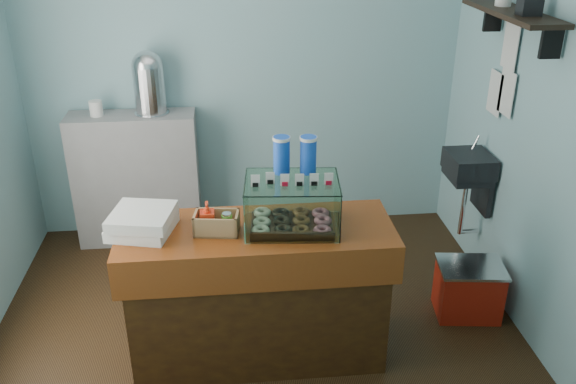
{
  "coord_description": "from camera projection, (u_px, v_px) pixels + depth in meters",
  "views": [
    {
      "loc": [
        -0.13,
        -3.34,
        2.61
      ],
      "look_at": [
        0.19,
        -0.15,
        1.07
      ],
      "focal_mm": 38.0,
      "sensor_mm": 36.0,
      "label": 1
    }
  ],
  "objects": [
    {
      "name": "red_cooler",
      "position": [
        468.0,
        289.0,
        4.19
      ],
      "size": [
        0.47,
        0.38,
        0.38
      ],
      "rotation": [
        0.0,
        0.0,
        -0.12
      ],
      "color": "#AE1C0D",
      "rests_on": "ground"
    },
    {
      "name": "condiment_crate",
      "position": [
        215.0,
        222.0,
        3.45
      ],
      "size": [
        0.27,
        0.18,
        0.19
      ],
      "rotation": [
        0.0,
        0.0,
        -0.14
      ],
      "color": "tan",
      "rests_on": "counter"
    },
    {
      "name": "display_case",
      "position": [
        293.0,
        198.0,
        3.49
      ],
      "size": [
        0.57,
        0.44,
        0.51
      ],
      "rotation": [
        0.0,
        0.0,
        -0.09
      ],
      "color": "#361C10",
      "rests_on": "counter"
    },
    {
      "name": "pastry_boxes",
      "position": [
        142.0,
        221.0,
        3.45
      ],
      "size": [
        0.41,
        0.41,
        0.13
      ],
      "rotation": [
        0.0,
        0.0,
        -0.25
      ],
      "color": "silver",
      "rests_on": "counter"
    },
    {
      "name": "ground",
      "position": [
        257.0,
        327.0,
        4.13
      ],
      "size": [
        3.5,
        3.5,
        0.0
      ],
      "primitive_type": "plane",
      "color": "black",
      "rests_on": "ground"
    },
    {
      "name": "coffee_urn",
      "position": [
        149.0,
        81.0,
        4.68
      ],
      "size": [
        0.27,
        0.27,
        0.49
      ],
      "color": "silver",
      "rests_on": "back_shelf"
    },
    {
      "name": "room_shell",
      "position": [
        255.0,
        80.0,
        3.41
      ],
      "size": [
        3.54,
        3.04,
        2.82
      ],
      "color": "#81B2BD",
      "rests_on": "ground"
    },
    {
      "name": "back_shelf",
      "position": [
        137.0,
        179.0,
        5.0
      ],
      "size": [
        1.0,
        0.32,
        1.1
      ],
      "primitive_type": "cube",
      "color": "gray",
      "rests_on": "ground"
    },
    {
      "name": "counter",
      "position": [
        258.0,
        292.0,
        3.71
      ],
      "size": [
        1.6,
        0.6,
        0.9
      ],
      "color": "#42260C",
      "rests_on": "ground"
    }
  ]
}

